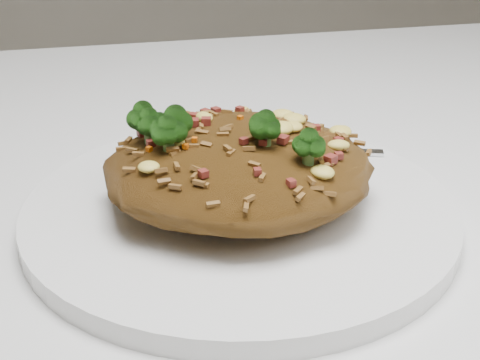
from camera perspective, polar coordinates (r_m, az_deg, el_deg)
name	(u,v)px	position (r m, az deg, el deg)	size (l,w,h in m)	color
dining_table	(228,269)	(0.56, -1.05, -7.58)	(1.20, 0.80, 0.75)	white
plate	(240,210)	(0.44, 0.00, -2.56)	(0.28, 0.28, 0.01)	white
fried_rice	(239,157)	(0.42, -0.13, 2.01)	(0.17, 0.16, 0.07)	brown
fork	(286,150)	(0.51, 3.98, 2.58)	(0.16, 0.06, 0.00)	silver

